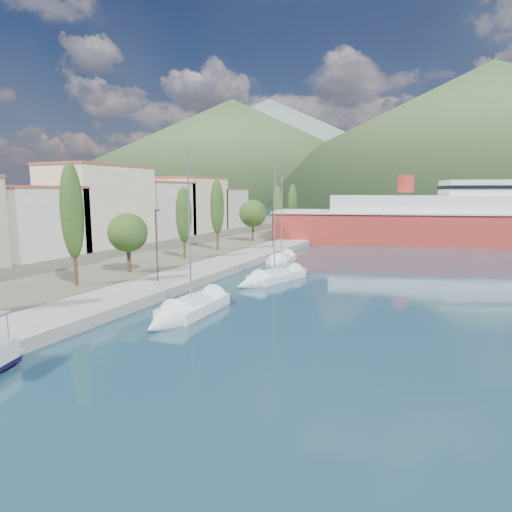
% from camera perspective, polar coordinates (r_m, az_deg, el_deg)
% --- Properties ---
extents(ground, '(1400.00, 1400.00, 0.00)m').
position_cam_1_polar(ground, '(136.08, 18.68, 4.64)').
color(ground, '#1A394A').
extents(quay, '(5.00, 88.00, 0.80)m').
position_cam_1_polar(quay, '(47.42, -3.98, -1.06)').
color(quay, gray).
rests_on(quay, ground).
extents(land_strip, '(70.00, 148.00, 0.70)m').
position_cam_1_polar(land_strip, '(79.35, -25.27, 2.00)').
color(land_strip, '#565644').
rests_on(land_strip, ground).
extents(town_buildings, '(9.20, 69.20, 11.30)m').
position_cam_1_polar(town_buildings, '(68.97, -16.78, 5.94)').
color(town_buildings, '#BEB3A3').
rests_on(town_buildings, land_strip).
extents(tree_row, '(4.20, 64.08, 9.97)m').
position_cam_1_polar(tree_row, '(54.94, -5.96, 5.60)').
color(tree_row, '#47301E').
rests_on(tree_row, land_strip).
extents(lamp_posts, '(0.15, 48.61, 6.06)m').
position_cam_1_polar(lamp_posts, '(37.64, -11.98, 1.92)').
color(lamp_posts, '#2D2D33').
rests_on(lamp_posts, quay).
extents(sailboat_near, '(2.65, 8.41, 12.01)m').
position_cam_1_polar(sailboat_near, '(28.73, -10.35, -7.75)').
color(sailboat_near, silver).
rests_on(sailboat_near, ground).
extents(sailboat_mid, '(4.70, 8.96, 12.48)m').
position_cam_1_polar(sailboat_mid, '(39.19, 0.89, -3.23)').
color(sailboat_mid, silver).
rests_on(sailboat_mid, ground).
extents(sailboat_far, '(3.41, 7.78, 11.05)m').
position_cam_1_polar(sailboat_far, '(48.77, 3.00, -0.88)').
color(sailboat_far, silver).
rests_on(sailboat_far, ground).
extents(ferry, '(59.53, 26.38, 11.58)m').
position_cam_1_polar(ferry, '(76.06, 25.27, 4.15)').
color(ferry, '#A42E24').
rests_on(ferry, ground).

